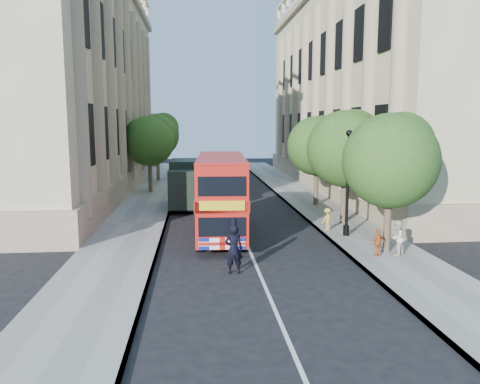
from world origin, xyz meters
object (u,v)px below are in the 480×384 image
object	(u,v)px
lamp_post	(348,187)
police_constable	(234,249)
double_decker_bus	(221,193)
woman_pedestrian	(397,238)
box_van	(187,185)

from	to	relation	value
lamp_post	police_constable	distance (m)	7.94
double_decker_bus	woman_pedestrian	size ratio (longest dim) A/B	5.75
lamp_post	box_van	distance (m)	12.01
double_decker_bus	box_van	xyz separation A→B (m)	(-1.82, 7.93, -0.61)
double_decker_bus	box_van	distance (m)	8.16
police_constable	lamp_post	bearing A→B (deg)	-142.79
double_decker_bus	police_constable	size ratio (longest dim) A/B	4.61
woman_pedestrian	police_constable	bearing A→B (deg)	-28.99
box_van	double_decker_bus	bearing A→B (deg)	-76.79
lamp_post	police_constable	xyz separation A→B (m)	(-5.96, -5.00, -1.58)
box_van	police_constable	distance (m)	14.14
box_van	police_constable	bearing A→B (deg)	-81.80
double_decker_bus	police_constable	world-z (taller)	double_decker_bus
box_van	police_constable	world-z (taller)	box_van
box_van	police_constable	size ratio (longest dim) A/B	2.99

